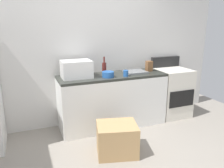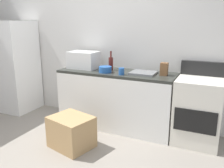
# 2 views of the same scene
# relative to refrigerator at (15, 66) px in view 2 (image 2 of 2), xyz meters

# --- Properties ---
(ground_plane) EXTENTS (6.00, 6.00, 0.00)m
(ground_plane) POSITION_rel_refrigerator_xyz_m (1.75, -1.15, -0.83)
(ground_plane) COLOR gray
(wall_back) EXTENTS (5.00, 0.10, 2.60)m
(wall_back) POSITION_rel_refrigerator_xyz_m (1.75, 0.40, 0.47)
(wall_back) COLOR silver
(wall_back) RESTS_ON ground_plane
(kitchen_counter) EXTENTS (1.80, 0.60, 0.90)m
(kitchen_counter) POSITION_rel_refrigerator_xyz_m (2.05, 0.05, -0.38)
(kitchen_counter) COLOR white
(kitchen_counter) RESTS_ON ground_plane
(refrigerator) EXTENTS (0.68, 0.66, 1.66)m
(refrigerator) POSITION_rel_refrigerator_xyz_m (0.00, 0.00, 0.00)
(refrigerator) COLOR white
(refrigerator) RESTS_ON ground_plane
(stove_oven) EXTENTS (0.60, 0.61, 1.10)m
(stove_oven) POSITION_rel_refrigerator_xyz_m (3.27, 0.06, -0.36)
(stove_oven) COLOR silver
(stove_oven) RESTS_ON ground_plane
(microwave) EXTENTS (0.46, 0.34, 0.27)m
(microwave) POSITION_rel_refrigerator_xyz_m (1.45, 0.08, 0.21)
(microwave) COLOR white
(microwave) RESTS_ON kitchen_counter
(sink_basin) EXTENTS (0.36, 0.32, 0.03)m
(sink_basin) POSITION_rel_refrigerator_xyz_m (2.48, 0.05, 0.09)
(sink_basin) COLOR slate
(sink_basin) RESTS_ON kitchen_counter
(wine_bottle) EXTENTS (0.07, 0.07, 0.30)m
(wine_bottle) POSITION_rel_refrigerator_xyz_m (1.93, 0.11, 0.18)
(wine_bottle) COLOR #591E19
(wine_bottle) RESTS_ON kitchen_counter
(coffee_mug) EXTENTS (0.08, 0.08, 0.10)m
(coffee_mug) POSITION_rel_refrigerator_xyz_m (2.21, -0.13, 0.12)
(coffee_mug) COLOR #2659A5
(coffee_mug) RESTS_ON kitchen_counter
(knife_block) EXTENTS (0.10, 0.10, 0.18)m
(knife_block) POSITION_rel_refrigerator_xyz_m (2.77, 0.09, 0.16)
(knife_block) COLOR brown
(knife_block) RESTS_ON kitchen_counter
(mixing_bowl) EXTENTS (0.19, 0.19, 0.09)m
(mixing_bowl) POSITION_rel_refrigerator_xyz_m (1.92, -0.08, 0.12)
(mixing_bowl) COLOR #2659A5
(mixing_bowl) RESTS_ON kitchen_counter
(cardboard_box_small) EXTENTS (0.63, 0.56, 0.43)m
(cardboard_box_small) POSITION_rel_refrigerator_xyz_m (1.77, -0.81, -0.62)
(cardboard_box_small) COLOR tan
(cardboard_box_small) RESTS_ON ground_plane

